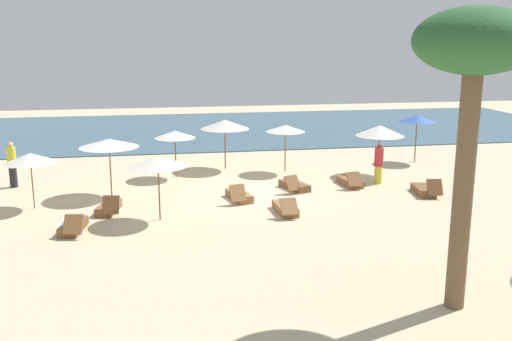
# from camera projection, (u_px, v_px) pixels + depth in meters

# --- Properties ---
(ground_plane) EXTENTS (60.00, 60.00, 0.00)m
(ground_plane) POSITION_uv_depth(u_px,v_px,m) (264.00, 197.00, 22.34)
(ground_plane) COLOR beige
(ocean_water) EXTENTS (48.00, 16.00, 0.06)m
(ocean_water) POSITION_uv_depth(u_px,v_px,m) (216.00, 129.00, 38.65)
(ocean_water) COLOR #3D6075
(ocean_water) RESTS_ON ground_plane
(umbrella_0) EXTENTS (1.78, 1.78, 2.02)m
(umbrella_0) POSITION_uv_depth(u_px,v_px,m) (30.00, 158.00, 20.44)
(umbrella_0) COLOR brown
(umbrella_0) RESTS_ON ground_plane
(umbrella_1) EXTENTS (1.80, 1.80, 2.29)m
(umbrella_1) POSITION_uv_depth(u_px,v_px,m) (417.00, 119.00, 28.17)
(umbrella_1) COLOR brown
(umbrella_1) RESTS_ON ground_plane
(umbrella_2) EXTENTS (2.25, 2.25, 2.29)m
(umbrella_2) POSITION_uv_depth(u_px,v_px,m) (225.00, 124.00, 26.66)
(umbrella_2) COLOR brown
(umbrella_2) RESTS_ON ground_plane
(umbrella_3) EXTENTS (1.93, 1.93, 2.15)m
(umbrella_3) POSITION_uv_depth(u_px,v_px,m) (158.00, 162.00, 19.08)
(umbrella_3) COLOR brown
(umbrella_3) RESTS_ON ground_plane
(umbrella_4) EXTENTS (2.11, 2.11, 2.22)m
(umbrella_4) POSITION_uv_depth(u_px,v_px,m) (380.00, 131.00, 25.48)
(umbrella_4) COLOR brown
(umbrella_4) RESTS_ON ground_plane
(umbrella_5) EXTENTS (1.77, 1.77, 2.05)m
(umbrella_5) POSITION_uv_depth(u_px,v_px,m) (175.00, 134.00, 25.04)
(umbrella_5) COLOR brown
(umbrella_5) RESTS_ON ground_plane
(umbrella_6) EXTENTS (1.76, 1.76, 2.15)m
(umbrella_6) POSITION_uv_depth(u_px,v_px,m) (285.00, 128.00, 26.04)
(umbrella_6) COLOR brown
(umbrella_6) RESTS_ON ground_plane
(umbrella_7) EXTENTS (2.25, 2.25, 2.22)m
(umbrella_7) POSITION_uv_depth(u_px,v_px,m) (109.00, 143.00, 22.06)
(umbrella_7) COLOR brown
(umbrella_7) RESTS_ON ground_plane
(lounger_0) EXTENTS (0.83, 1.75, 0.71)m
(lounger_0) POSITION_uv_depth(u_px,v_px,m) (73.00, 226.00, 18.31)
(lounger_0) COLOR brown
(lounger_0) RESTS_ON ground_plane
(lounger_1) EXTENTS (0.93, 1.73, 0.74)m
(lounger_1) POSITION_uv_depth(u_px,v_px,m) (239.00, 196.00, 21.87)
(lounger_1) COLOR olive
(lounger_1) RESTS_ON ground_plane
(lounger_2) EXTENTS (0.82, 1.71, 0.74)m
(lounger_2) POSITION_uv_depth(u_px,v_px,m) (424.00, 190.00, 22.64)
(lounger_2) COLOR brown
(lounger_2) RESTS_ON ground_plane
(lounger_3) EXTENTS (0.74, 1.74, 0.69)m
(lounger_3) POSITION_uv_depth(u_px,v_px,m) (350.00, 181.00, 24.01)
(lounger_3) COLOR brown
(lounger_3) RESTS_ON ground_plane
(lounger_4) EXTENTS (0.89, 1.71, 0.75)m
(lounger_4) POSITION_uv_depth(u_px,v_px,m) (109.00, 208.00, 20.32)
(lounger_4) COLOR brown
(lounger_4) RESTS_ON ground_plane
(lounger_5) EXTENTS (1.12, 1.77, 0.71)m
(lounger_5) POSITION_uv_depth(u_px,v_px,m) (294.00, 186.00, 23.35)
(lounger_5) COLOR brown
(lounger_5) RESTS_ON ground_plane
(lounger_6) EXTENTS (0.67, 1.73, 0.67)m
(lounger_6) POSITION_uv_depth(u_px,v_px,m) (286.00, 208.00, 20.26)
(lounger_6) COLOR olive
(lounger_6) RESTS_ON ground_plane
(person_0) EXTENTS (0.43, 0.43, 1.72)m
(person_0) POSITION_uv_depth(u_px,v_px,m) (379.00, 163.00, 24.19)
(person_0) COLOR yellow
(person_0) RESTS_ON ground_plane
(person_1) EXTENTS (0.50, 0.50, 1.88)m
(person_1) POSITION_uv_depth(u_px,v_px,m) (12.00, 164.00, 23.57)
(person_1) COLOR #26262D
(person_1) RESTS_ON ground_plane
(palm_1) EXTENTS (2.58, 2.58, 6.62)m
(palm_1) POSITION_uv_depth(u_px,v_px,m) (474.00, 56.00, 12.01)
(palm_1) COLOR brown
(palm_1) RESTS_ON ground_plane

